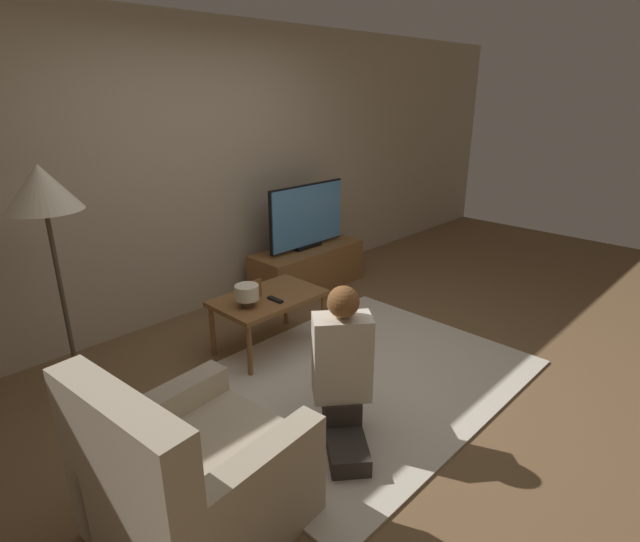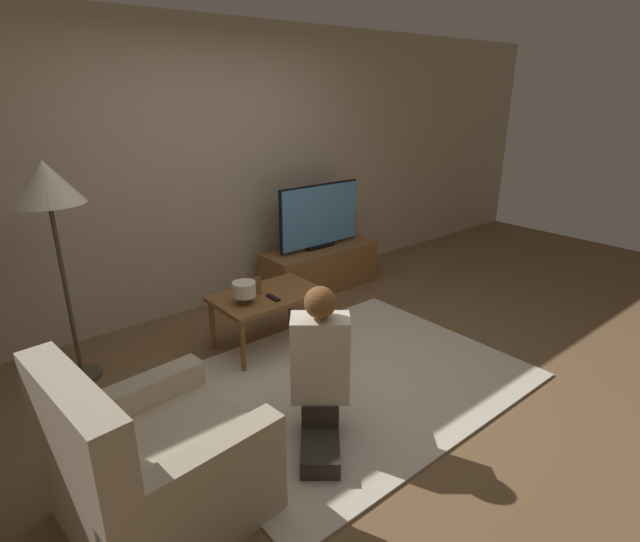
# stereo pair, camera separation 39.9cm
# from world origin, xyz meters

# --- Properties ---
(ground_plane) EXTENTS (10.00, 10.00, 0.00)m
(ground_plane) POSITION_xyz_m (0.00, 0.00, 0.00)
(ground_plane) COLOR brown
(wall_back) EXTENTS (10.00, 0.06, 2.60)m
(wall_back) POSITION_xyz_m (0.00, 1.93, 1.30)
(wall_back) COLOR tan
(wall_back) RESTS_ON ground_plane
(rug) EXTENTS (2.42, 1.85, 0.02)m
(rug) POSITION_xyz_m (0.00, 0.00, 0.01)
(rug) COLOR beige
(rug) RESTS_ON ground_plane
(tv_stand) EXTENTS (1.24, 0.47, 0.44)m
(tv_stand) POSITION_xyz_m (1.00, 1.53, 0.22)
(tv_stand) COLOR brown
(tv_stand) RESTS_ON ground_plane
(tv) EXTENTS (0.99, 0.08, 0.66)m
(tv) POSITION_xyz_m (1.00, 1.54, 0.78)
(tv) COLOR black
(tv) RESTS_ON tv_stand
(coffee_table) EXTENTS (0.86, 0.55, 0.46)m
(coffee_table) POSITION_xyz_m (-0.13, 0.83, 0.41)
(coffee_table) COLOR brown
(coffee_table) RESTS_ON ground_plane
(floor_lamp) EXTENTS (0.45, 0.45, 1.58)m
(floor_lamp) POSITION_xyz_m (-1.48, 1.31, 1.37)
(floor_lamp) COLOR #4C4233
(floor_lamp) RESTS_ON ground_plane
(armchair) EXTENTS (0.93, 0.90, 0.91)m
(armchair) POSITION_xyz_m (-1.55, -0.29, 0.29)
(armchair) COLOR #B7A88E
(armchair) RESTS_ON ground_plane
(person_kneeling) EXTENTS (0.72, 0.79, 0.97)m
(person_kneeling) POSITION_xyz_m (-0.55, -0.33, 0.48)
(person_kneeling) COLOR #332D28
(person_kneeling) RESTS_ON rug
(picture_frame) EXTENTS (0.11, 0.01, 0.15)m
(picture_frame) POSITION_xyz_m (-0.22, 0.87, 0.53)
(picture_frame) COLOR brown
(picture_frame) RESTS_ON coffee_table
(table_lamp) EXTENTS (0.18, 0.18, 0.17)m
(table_lamp) POSITION_xyz_m (-0.37, 0.79, 0.56)
(table_lamp) COLOR #4C3823
(table_lamp) RESTS_ON coffee_table
(remote) EXTENTS (0.04, 0.15, 0.02)m
(remote) POSITION_xyz_m (-0.15, 0.72, 0.47)
(remote) COLOR black
(remote) RESTS_ON coffee_table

